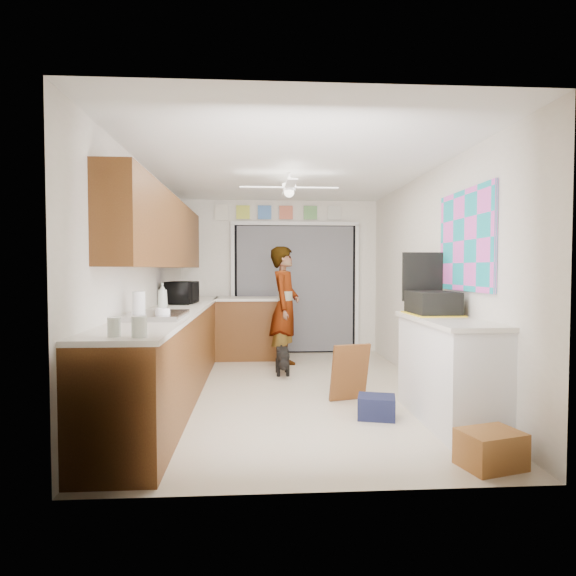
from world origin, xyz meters
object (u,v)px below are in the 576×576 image
object	(u,v)px
suitcase	(432,303)
microwave	(181,293)
cup	(163,314)
dog	(282,360)
paper_towel_roll	(139,305)
cardboard_box	(491,449)
navy_crate	(377,407)
soap_bottle	(163,295)
man	(285,307)

from	to	relation	value
suitcase	microwave	bearing A→B (deg)	147.52
cup	dog	bearing A→B (deg)	59.70
paper_towel_roll	cardboard_box	world-z (taller)	paper_towel_roll
microwave	navy_crate	xyz separation A→B (m)	(2.06, -1.82, -0.98)
navy_crate	dog	xyz separation A→B (m)	(-0.77, 1.89, 0.09)
navy_crate	dog	bearing A→B (deg)	112.26
cardboard_box	dog	bearing A→B (deg)	113.13
soap_bottle	cardboard_box	world-z (taller)	soap_bottle
man	dog	world-z (taller)	man
paper_towel_roll	navy_crate	distance (m)	2.36
cardboard_box	man	distance (m)	3.81
soap_bottle	suitcase	bearing A→B (deg)	-18.54
cup	navy_crate	world-z (taller)	cup
microwave	cardboard_box	xyz separation A→B (m)	(2.58, -2.96, -0.95)
soap_bottle	paper_towel_roll	world-z (taller)	soap_bottle
soap_bottle	dog	distance (m)	1.82
microwave	soap_bottle	size ratio (longest dim) A/B	1.74
soap_bottle	man	distance (m)	1.94
paper_towel_roll	cardboard_box	distance (m)	3.06
microwave	suitcase	distance (m)	3.11
microwave	navy_crate	bearing A→B (deg)	-124.99
man	dog	xyz separation A→B (m)	(-0.06, -0.50, -0.66)
cardboard_box	suitcase	bearing A→B (deg)	87.00
soap_bottle	man	size ratio (longest dim) A/B	0.17
suitcase	cardboard_box	world-z (taller)	suitcase
soap_bottle	dog	xyz separation A→B (m)	(1.39, 0.78, -0.89)
microwave	soap_bottle	xyz separation A→B (m)	(-0.10, -0.70, 0.01)
soap_bottle	paper_towel_roll	size ratio (longest dim) A/B	1.20
soap_bottle	suitcase	size ratio (longest dim) A/B	0.56
suitcase	man	xyz separation A→B (m)	(-1.31, 2.20, -0.20)
cup	navy_crate	size ratio (longest dim) A/B	0.38
man	soap_bottle	bearing A→B (deg)	147.20
soap_bottle	cardboard_box	size ratio (longest dim) A/B	0.71
paper_towel_roll	dog	size ratio (longest dim) A/B	0.50
dog	soap_bottle	bearing A→B (deg)	-151.64
dog	man	bearing A→B (deg)	82.30
suitcase	man	distance (m)	2.57
paper_towel_roll	suitcase	bearing A→B (deg)	3.74
microwave	suitcase	world-z (taller)	microwave
navy_crate	man	bearing A→B (deg)	106.61
man	suitcase	bearing A→B (deg)	-133.55
cup	paper_towel_roll	world-z (taller)	paper_towel_roll
soap_bottle	navy_crate	xyz separation A→B (m)	(2.16, -1.12, -0.98)
soap_bottle	man	xyz separation A→B (m)	(1.45, 1.28, -0.24)
cup	dog	distance (m)	2.42
suitcase	dog	size ratio (longest dim) A/B	1.07
suitcase	cup	bearing A→B (deg)	-174.69
man	dog	distance (m)	0.83
soap_bottle	navy_crate	bearing A→B (deg)	-27.33
suitcase	navy_crate	xyz separation A→B (m)	(-0.59, -0.19, -0.95)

